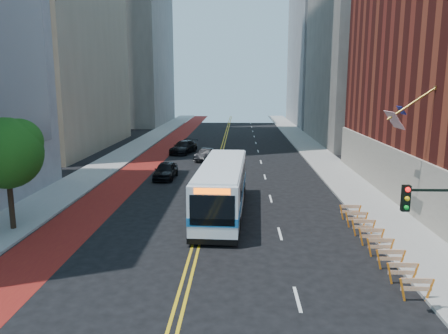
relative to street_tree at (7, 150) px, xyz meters
name	(u,v)px	position (x,y,z in m)	size (l,w,h in m)	color
ground	(188,276)	(11.24, -6.04, -4.91)	(160.00, 160.00, 0.00)	black
sidewalk_left	(114,160)	(-0.76, 23.96, -4.84)	(4.00, 140.00, 0.15)	gray
sidewalk_right	(325,162)	(23.24, 23.96, -4.84)	(4.00, 140.00, 0.15)	gray
bus_lane_paint	(148,161)	(3.14, 23.96, -4.91)	(3.60, 140.00, 0.01)	maroon
center_line_inner	(217,162)	(11.06, 23.96, -4.91)	(0.14, 140.00, 0.01)	gold
center_line_outer	(220,162)	(11.42, 23.96, -4.91)	(0.14, 140.00, 0.01)	gold
lane_dashes	(258,151)	(16.04, 31.96, -4.90)	(0.14, 98.20, 0.01)	silver
midrise_right_near	(384,4)	(34.24, 41.96, 15.09)	(18.00, 26.00, 40.00)	slate
construction_barriers	(376,239)	(20.84, -2.62, -4.24)	(1.42, 10.91, 1.00)	orange
street_tree	(7,150)	(0.00, 0.00, 0.00)	(4.20, 4.20, 6.70)	black
traffic_signal	(435,226)	(20.66, -9.55, -1.19)	(2.21, 0.34, 5.07)	black
transit_bus	(222,187)	(12.45, 3.94, -3.08)	(3.36, 12.90, 3.52)	silver
car_a	(166,170)	(6.72, 14.85, -4.13)	(1.84, 4.57, 1.56)	black
car_b	(206,155)	(9.74, 24.72, -4.23)	(1.44, 4.14, 1.36)	black
car_c	(184,147)	(6.51, 29.80, -4.12)	(2.21, 5.45, 1.58)	black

